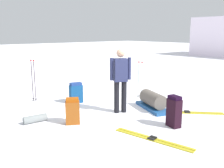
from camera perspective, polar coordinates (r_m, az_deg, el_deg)
The scene contains 11 objects.
ground_plane at distance 7.13m, azimuth 0.00°, elevation -5.51°, with size 80.00×80.00×0.00m, color white.
skier_standing at distance 6.55m, azimuth 1.94°, elevation 1.52°, with size 0.35×0.52×1.70m.
ski_pair_near at distance 7.02m, azimuth 16.74°, elevation -6.22°, with size 1.49×1.40×0.05m.
ski_pair_far at distance 5.20m, azimuth 9.19°, elevation -12.26°, with size 1.73×0.50×0.05m.
backpack_large_dark at distance 7.67m, azimuth -8.20°, elevation -2.05°, with size 0.28×0.41×0.62m.
backpack_bright at distance 5.95m, azimuth -8.98°, elevation -6.15°, with size 0.37×0.40×0.62m.
backpack_small_spare at distance 5.84m, azimuth 13.95°, elevation -6.14°, with size 0.35×0.27×0.73m.
ski_poles_planted_near at distance 8.10m, azimuth 6.43°, elevation 1.41°, with size 0.18×0.10×1.21m.
ski_poles_planted_far at distance 8.09m, azimuth -17.50°, elevation 1.27°, with size 0.18×0.10×1.30m.
gear_sled at distance 7.08m, azimuth 9.29°, elevation -3.91°, with size 1.34×0.87×0.49m.
sleeping_mat_rolled at distance 6.29m, azimuth -17.10°, elevation -7.60°, with size 0.18×0.18×0.55m, color gray.
Camera 1 is at (5.14, -4.47, 2.12)m, focal length 40.11 mm.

